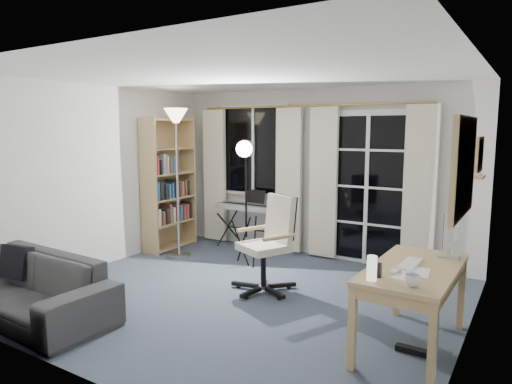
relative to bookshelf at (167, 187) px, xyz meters
The scene contains 17 objects.
floor 2.60m from the bookshelf, 28.46° to the right, with size 4.50×4.00×0.02m, color #353D4D.
window 1.46m from the bookshelf, 37.39° to the left, with size 1.20×0.08×1.40m.
french_door 2.99m from the bookshelf, 15.94° to the left, with size 1.32×0.09×2.11m.
curtains 2.12m from the bookshelf, 20.14° to the left, with size 3.60×0.07×2.13m.
bookshelf is the anchor object (origin of this frame).
torchiere_lamp 0.93m from the bookshelf, 30.40° to the right, with size 0.44×0.44×2.11m.
keyboard_piano 1.36m from the bookshelf, 24.23° to the left, with size 1.18×0.57×0.85m.
studio_light 1.63m from the bookshelf, ahead, with size 0.39×0.40×1.72m.
office_chair 2.45m from the bookshelf, 18.29° to the right, with size 0.75×0.77×1.08m.
desk 4.25m from the bookshelf, 18.98° to the right, with size 0.67×1.32×0.70m.
monitor 4.30m from the bookshelf, 12.44° to the right, with size 0.17×0.50×0.44m.
desk_clutter 4.27m from the bookshelf, 22.05° to the right, with size 0.42×0.79×0.89m.
mug 4.52m from the bookshelf, 24.58° to the right, with size 0.11×0.09×0.11m, color silver.
wall_mirror 4.64m from the bookshelf, 19.06° to the right, with size 0.04×0.94×0.74m.
framed_print 4.44m from the bookshelf, ahead, with size 0.03×0.42×0.32m.
wall_shelf 4.31m from the bookshelf, ahead, with size 0.16×0.30×0.18m.
sofa 2.82m from the bookshelf, 77.39° to the right, with size 2.05×0.66×0.80m.
Camera 1 is at (2.69, -4.00, 1.82)m, focal length 32.00 mm.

